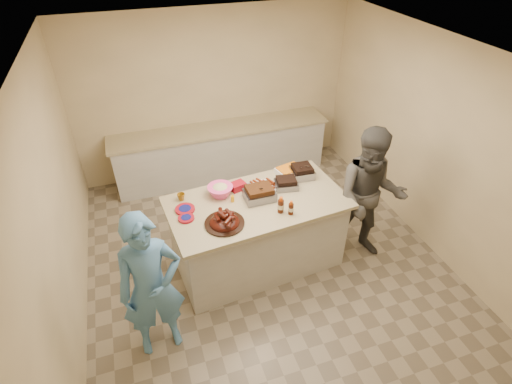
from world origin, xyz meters
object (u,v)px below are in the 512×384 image
object	(u,v)px
roasting_pan	(302,177)
mustard_bottle	(233,202)
bbq_bottle_b	(280,212)
coleslaw_bowl	(221,195)
plastic_cup	(182,200)
guest_blue	(164,341)
bbq_bottle_a	(291,214)
island	(257,261)
guest_gray	(358,250)
rib_platter	(225,224)

from	to	relation	value
roasting_pan	mustard_bottle	bearing A→B (deg)	-163.14
bbq_bottle_b	roasting_pan	bearing A→B (deg)	48.41
coleslaw_bowl	roasting_pan	bearing A→B (deg)	3.13
roasting_pan	plastic_cup	bearing A→B (deg)	-176.07
mustard_bottle	guest_blue	world-z (taller)	mustard_bottle
roasting_pan	guest_blue	world-z (taller)	roasting_pan
roasting_pan	coleslaw_bowl	distance (m)	1.10
coleslaw_bowl	bbq_bottle_b	world-z (taller)	coleslaw_bowl
coleslaw_bowl	bbq_bottle_a	size ratio (longest dim) A/B	1.75
guest_blue	mustard_bottle	bearing A→B (deg)	34.13
island	guest_gray	bearing A→B (deg)	-15.47
island	coleslaw_bowl	size ratio (longest dim) A/B	6.82
rib_platter	coleslaw_bowl	world-z (taller)	coleslaw_bowl
coleslaw_bowl	bbq_bottle_a	xyz separation A→B (m)	(0.67, -0.60, 0.00)
roasting_pan	bbq_bottle_a	world-z (taller)	bbq_bottle_a
bbq_bottle_b	guest_gray	world-z (taller)	bbq_bottle_b
rib_platter	bbq_bottle_a	xyz separation A→B (m)	(0.76, -0.07, 0.00)
rib_platter	guest_gray	distance (m)	2.11
plastic_cup	bbq_bottle_a	bearing A→B (deg)	-30.20
bbq_bottle_b	guest_gray	xyz separation A→B (m)	(1.19, 0.03, -1.00)
island	guest_blue	world-z (taller)	island
roasting_pan	guest_blue	distance (m)	2.56
mustard_bottle	guest_blue	bearing A→B (deg)	-140.07
bbq_bottle_a	mustard_bottle	world-z (taller)	bbq_bottle_a
island	mustard_bottle	size ratio (longest dim) A/B	19.94
bbq_bottle_a	plastic_cup	size ratio (longest dim) A/B	1.90
guest_blue	bbq_bottle_b	bearing A→B (deg)	13.35
bbq_bottle_b	mustard_bottle	xyz separation A→B (m)	(-0.47, 0.36, 0.00)
island	roasting_pan	bearing A→B (deg)	18.75
bbq_bottle_a	plastic_cup	distance (m)	1.31
bbq_bottle_a	island	bearing A→B (deg)	129.26
plastic_cup	guest_blue	world-z (taller)	plastic_cup
plastic_cup	island	bearing A→B (deg)	-20.20
plastic_cup	guest_blue	distance (m)	1.59
mustard_bottle	guest_blue	xyz separation A→B (m)	(-1.07, -0.90, -1.00)
guest_gray	plastic_cup	bearing A→B (deg)	-169.00
guest_blue	coleslaw_bowl	bearing A→B (deg)	42.04
roasting_pan	guest_blue	xyz separation A→B (m)	(-2.06, -1.13, -1.00)
island	roasting_pan	distance (m)	1.27
mustard_bottle	island	bearing A→B (deg)	-17.01
roasting_pan	plastic_cup	xyz separation A→B (m)	(-1.56, -0.01, 0.00)
roasting_pan	rib_platter	bearing A→B (deg)	-149.58
island	bbq_bottle_b	bearing A→B (deg)	-61.46
plastic_cup	coleslaw_bowl	bearing A→B (deg)	-6.71
island	rib_platter	distance (m)	1.14
rib_platter	plastic_cup	size ratio (longest dim) A/B	4.80
rib_platter	bbq_bottle_a	distance (m)	0.76
bbq_bottle_a	guest_gray	world-z (taller)	bbq_bottle_a
coleslaw_bowl	guest_gray	world-z (taller)	coleslaw_bowl
coleslaw_bowl	mustard_bottle	size ratio (longest dim) A/B	2.92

